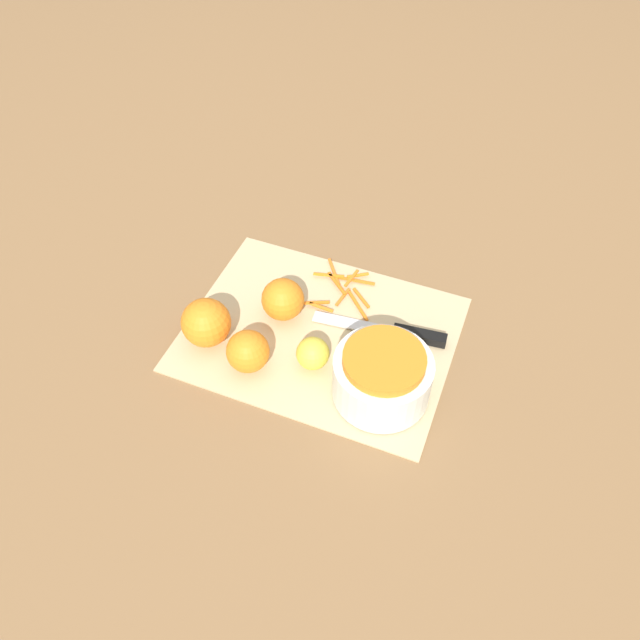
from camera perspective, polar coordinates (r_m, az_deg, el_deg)
ground_plane at (r=1.03m, az=-0.00°, el=-1.30°), size 4.00×4.00×0.00m
cutting_board at (r=1.03m, az=-0.00°, el=-1.20°), size 0.43×0.34×0.01m
bowl_speckled at (r=0.93m, az=5.72°, el=-5.07°), size 0.15×0.15×0.09m
knife at (r=1.03m, az=7.60°, el=-1.17°), size 0.22×0.04×0.02m
orange_left at (r=0.97m, az=-6.61°, el=-2.87°), size 0.07×0.07×0.07m
orange_right at (r=1.03m, az=-3.42°, el=1.89°), size 0.07×0.07×0.07m
orange_back at (r=1.00m, az=-10.37°, el=-0.24°), size 0.08×0.08×0.08m
lemon at (r=0.97m, az=-0.67°, el=-3.07°), size 0.05×0.05×0.05m
peel_pile at (r=1.09m, az=1.98°, el=2.89°), size 0.13×0.13×0.01m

